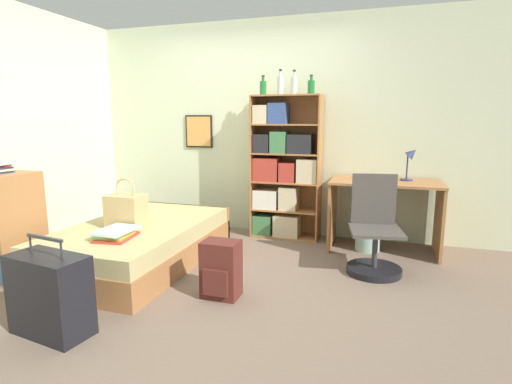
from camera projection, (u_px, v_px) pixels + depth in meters
name	position (u px, v px, depth m)	size (l,w,h in m)	color
ground_plane	(203.00, 270.00, 3.79)	(14.00, 14.00, 0.00)	#756051
wall_back	(253.00, 129.00, 5.01)	(10.00, 0.09, 2.60)	beige
wall_left	(17.00, 130.00, 4.19)	(0.06, 10.00, 2.60)	beige
bed	(141.00, 243.00, 3.98)	(1.14, 1.94, 0.40)	#A36B3D
handbag	(126.00, 211.00, 3.77)	(0.34, 0.23, 0.47)	tan
book_stack_on_bed	(116.00, 234.00, 3.44)	(0.31, 0.39, 0.08)	#B2382D
suitcase	(50.00, 295.00, 2.63)	(0.57, 0.35, 0.67)	black
dresser	(1.00, 225.00, 3.60)	(0.55, 0.53, 0.94)	#A36B3D
bookcase	(282.00, 172.00, 4.76)	(0.82, 0.32, 1.69)	#A36B3D
bottle_green	(263.00, 88.00, 4.63)	(0.08, 0.08, 0.22)	#1E6B2D
bottle_brown	(280.00, 85.00, 4.58)	(0.07, 0.07, 0.29)	#B7BCC1
bottle_clear	(294.00, 85.00, 4.58)	(0.08, 0.08, 0.28)	#B7BCC1
bottle_blue	(311.00, 87.00, 4.47)	(0.08, 0.08, 0.21)	#1E6B2D
desk	(384.00, 203.00, 4.30)	(1.15, 0.67, 0.77)	#A36B3D
desk_lamp	(411.00, 158.00, 4.22)	(0.18, 0.13, 0.37)	navy
desk_chair	(374.00, 242.00, 3.73)	(0.53, 0.53, 0.91)	black
backpack	(221.00, 270.00, 3.19)	(0.29, 0.24, 0.46)	#56231E
waste_bin	(367.00, 239.00, 4.36)	(0.26, 0.26, 0.25)	#99C1B2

